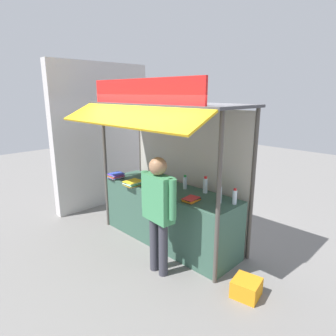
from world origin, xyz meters
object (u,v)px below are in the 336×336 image
Objects in this scene: magazine_stack_back_left at (116,176)px; vendor_person at (158,206)px; water_bottle_front_right at (205,185)px; magazine_stack_center at (191,199)px; water_bottle_back_right at (235,197)px; water_bottle_right at (185,182)px; magazine_stack_left at (133,183)px; banana_bunch_inner_left at (130,124)px; magazine_stack_rear_center at (163,191)px; plastic_crate at (246,288)px; water_bottle_far_right at (219,194)px; banana_bunch_inner_right at (169,129)px.

vendor_person is at bearing -15.94° from magazine_stack_back_left.
vendor_person is at bearing -91.42° from water_bottle_front_right.
water_bottle_back_right is at bearing 33.44° from magazine_stack_center.
magazine_stack_center is at bearing -38.93° from water_bottle_right.
banana_bunch_inner_left reaches higher than magazine_stack_left.
magazine_stack_center is at bearing 6.41° from magazine_stack_left.
magazine_stack_rear_center reaches higher than plastic_crate.
water_bottle_right reaches higher than magazine_stack_center.
banana_bunch_inner_left is (0.73, -0.20, 1.04)m from magazine_stack_back_left.
magazine_stack_back_left is 1.29m from banana_bunch_inner_left.
water_bottle_back_right is 0.14× the size of vendor_person.
magazine_stack_center is at bearing 172.53° from plastic_crate.
magazine_stack_center is at bearing 2.16° from magazine_stack_rear_center.
magazine_stack_back_left is at bearing -162.39° from water_bottle_front_right.
water_bottle_far_right is at bearing 21.09° from banana_bunch_inner_left.
magazine_stack_rear_center is at bearing 175.88° from plastic_crate.
vendor_person is 5.20× the size of plastic_crate.
vendor_person is (0.34, -0.93, -0.05)m from water_bottle_right.
magazine_stack_rear_center is 0.93× the size of plastic_crate.
water_bottle_far_right reaches higher than magazine_stack_back_left.
vendor_person reaches higher than magazine_stack_left.
magazine_stack_back_left is (-1.32, -0.46, -0.06)m from water_bottle_right.
banana_bunch_inner_left reaches higher than water_bottle_right.
banana_bunch_inner_right is (0.86, -0.00, -0.01)m from banana_bunch_inner_left.
vendor_person is at bearing -16.49° from banana_bunch_inner_left.
vendor_person is at bearing -100.27° from magazine_stack_center.
banana_bunch_inner_left reaches higher than magazine_stack_back_left.
vendor_person is (0.93, -0.27, -1.03)m from banana_bunch_inner_left.
banana_bunch_inner_left is (-0.95, -0.73, 0.96)m from water_bottle_front_right.
water_bottle_right is at bearing -168.02° from water_bottle_front_right.
vendor_person is (1.09, -0.44, 0.02)m from magazine_stack_left.
water_bottle_front_right reaches higher than magazine_stack_back_left.
water_bottle_right is 1.20m from banana_bunch_inner_right.
banana_bunch_inner_left is at bearing -158.91° from water_bottle_far_right.
banana_bunch_inner_right is at bearing -0.06° from banana_bunch_inner_left.
magazine_stack_back_left reaches higher than magazine_stack_center.
magazine_stack_rear_center is at bearing 10.28° from magazine_stack_left.
plastic_crate is (2.26, -0.01, -0.89)m from magazine_stack_left.
plastic_crate is at bearing 7.25° from banana_bunch_inner_right.
water_bottle_far_right reaches higher than magazine_stack_left.
magazine_stack_left is (-0.75, -0.49, -0.07)m from water_bottle_right.
banana_bunch_inner_right is (-0.17, -0.30, 1.05)m from magazine_stack_center.
water_bottle_right is 0.99m from vendor_person.
banana_bunch_inner_left is at bearing -142.38° from water_bottle_front_right.
magazine_stack_left is (-1.53, -0.36, -0.09)m from water_bottle_far_right.
water_bottle_back_right is (0.19, 0.12, -0.02)m from water_bottle_far_right.
magazine_stack_left reaches higher than plastic_crate.
magazine_stack_back_left is at bearing -176.36° from magazine_stack_rear_center.
water_bottle_right is 0.91× the size of banana_bunch_inner_left.
banana_bunch_inner_right is at bearing -97.34° from water_bottle_front_right.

